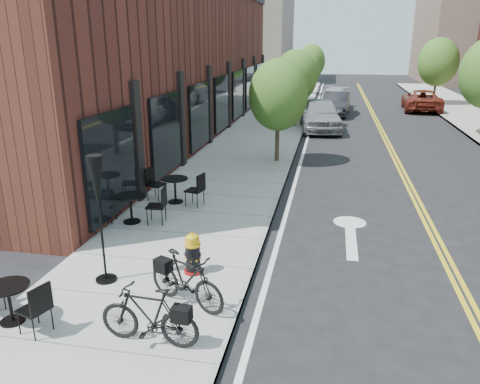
# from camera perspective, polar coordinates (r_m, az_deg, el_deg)

# --- Properties ---
(ground) EXTENTS (120.00, 120.00, 0.00)m
(ground) POSITION_cam_1_polar(r_m,az_deg,el_deg) (9.67, 1.70, -9.96)
(ground) COLOR black
(ground) RESTS_ON ground
(sidewalk_near) EXTENTS (4.00, 70.00, 0.12)m
(sidewalk_near) POSITION_cam_1_polar(r_m,az_deg,el_deg) (19.26, 0.69, 4.60)
(sidewalk_near) COLOR #9E9B93
(sidewalk_near) RESTS_ON ground
(building_near) EXTENTS (5.00, 28.00, 7.00)m
(building_near) POSITION_cam_1_polar(r_m,az_deg,el_deg) (23.79, -8.58, 15.35)
(building_near) COLOR #411C15
(building_near) RESTS_ON ground
(bg_building_left) EXTENTS (8.00, 14.00, 10.00)m
(bg_building_left) POSITION_cam_1_polar(r_m,az_deg,el_deg) (57.20, 1.70, 18.51)
(bg_building_left) COLOR #726656
(bg_building_left) RESTS_ON ground
(bg_building_right) EXTENTS (10.00, 16.00, 12.00)m
(bg_building_right) POSITION_cam_1_polar(r_m,az_deg,el_deg) (60.26, 26.42, 17.68)
(bg_building_right) COLOR brown
(bg_building_right) RESTS_ON ground
(tree_near_a) EXTENTS (2.20, 2.20, 3.81)m
(tree_near_a) POSITION_cam_1_polar(r_m,az_deg,el_deg) (17.65, 4.69, 11.69)
(tree_near_a) COLOR #382B1E
(tree_near_a) RESTS_ON sidewalk_near
(tree_near_b) EXTENTS (2.30, 2.30, 3.98)m
(tree_near_b) POSITION_cam_1_polar(r_m,az_deg,el_deg) (25.57, 6.81, 13.84)
(tree_near_b) COLOR #382B1E
(tree_near_b) RESTS_ON sidewalk_near
(tree_near_c) EXTENTS (2.10, 2.10, 3.67)m
(tree_near_c) POSITION_cam_1_polar(r_m,az_deg,el_deg) (33.55, 7.91, 14.45)
(tree_near_c) COLOR #382B1E
(tree_near_c) RESTS_ON sidewalk_near
(tree_near_d) EXTENTS (2.40, 2.40, 4.11)m
(tree_near_d) POSITION_cam_1_polar(r_m,az_deg,el_deg) (41.51, 8.63, 15.45)
(tree_near_d) COLOR #382B1E
(tree_near_d) RESTS_ON sidewalk_near
(tree_far_c) EXTENTS (2.80, 2.80, 4.62)m
(tree_far_c) POSITION_cam_1_polar(r_m,az_deg,el_deg) (37.17, 23.01, 14.40)
(tree_far_c) COLOR #382B1E
(tree_far_c) RESTS_ON sidewalk_far
(fire_hydrant) EXTENTS (0.38, 0.38, 0.86)m
(fire_hydrant) POSITION_cam_1_polar(r_m,az_deg,el_deg) (9.35, -5.77, -7.48)
(fire_hydrant) COLOR maroon
(fire_hydrant) RESTS_ON sidewalk_near
(bicycle_left) EXTENTS (1.62, 0.55, 0.96)m
(bicycle_left) POSITION_cam_1_polar(r_m,az_deg,el_deg) (7.39, -11.04, -14.58)
(bicycle_left) COLOR black
(bicycle_left) RESTS_ON sidewalk_near
(bicycle_right) EXTENTS (1.69, 1.11, 0.99)m
(bicycle_right) POSITION_cam_1_polar(r_m,az_deg,el_deg) (8.23, -6.58, -10.59)
(bicycle_right) COLOR black
(bicycle_right) RESTS_ON sidewalk_near
(bistro_set_a) EXTENTS (1.64, 0.88, 0.86)m
(bistro_set_a) POSITION_cam_1_polar(r_m,az_deg,el_deg) (8.63, -26.33, -11.53)
(bistro_set_a) COLOR black
(bistro_set_a) RESTS_ON sidewalk_near
(bistro_set_b) EXTENTS (1.78, 0.83, 0.95)m
(bistro_set_b) POSITION_cam_1_polar(r_m,az_deg,el_deg) (12.09, -13.18, -1.49)
(bistro_set_b) COLOR black
(bistro_set_b) RESTS_ON sidewalk_near
(bistro_set_c) EXTENTS (1.77, 0.90, 0.93)m
(bistro_set_c) POSITION_cam_1_polar(r_m,az_deg,el_deg) (13.36, -7.93, 0.66)
(bistro_set_c) COLOR black
(bistro_set_c) RESTS_ON sidewalk_near
(patio_umbrella) EXTENTS (0.40, 0.40, 2.48)m
(patio_umbrella) POSITION_cam_1_polar(r_m,az_deg,el_deg) (8.87, -16.95, -0.10)
(patio_umbrella) COLOR black
(patio_umbrella) RESTS_ON sidewalk_near
(parked_car_a) EXTENTS (2.56, 5.06, 1.65)m
(parked_car_a) POSITION_cam_1_polar(r_m,az_deg,el_deg) (25.12, 9.76, 9.29)
(parked_car_a) COLOR gray
(parked_car_a) RESTS_ON ground
(parked_car_b) EXTENTS (1.86, 4.47, 1.44)m
(parked_car_b) POSITION_cam_1_polar(r_m,az_deg,el_deg) (30.52, 11.59, 10.50)
(parked_car_b) COLOR black
(parked_car_b) RESTS_ON ground
(parked_car_c) EXTENTS (2.35, 5.01, 1.41)m
(parked_car_c) POSITION_cam_1_polar(r_m,az_deg,el_deg) (32.76, 11.32, 10.99)
(parked_car_c) COLOR #B1B1B6
(parked_car_c) RESTS_ON ground
(parked_car_far) EXTENTS (2.62, 5.14, 1.39)m
(parked_car_far) POSITION_cam_1_polar(r_m,az_deg,el_deg) (34.12, 21.26, 10.39)
(parked_car_far) COLOR maroon
(parked_car_far) RESTS_ON ground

